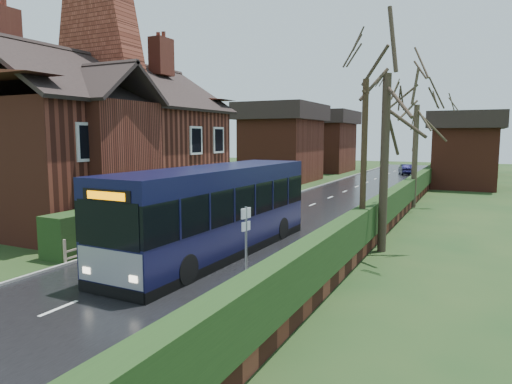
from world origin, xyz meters
The scene contains 18 objects.
ground centered at (0.00, 0.00, 0.00)m, with size 140.00×140.00×0.00m, color #30411C.
road centered at (0.00, 10.00, 0.01)m, with size 6.00×100.00×0.02m, color black.
pavement centered at (4.25, 10.00, 0.07)m, with size 2.50×100.00×0.14m, color slate.
kerb_right centered at (3.05, 10.00, 0.07)m, with size 0.12×100.00×0.14m, color gray.
kerb_left centered at (-3.05, 10.00, 0.05)m, with size 0.12×100.00×0.10m, color gray.
front_hedge centered at (-3.90, 5.00, 0.80)m, with size 1.20×16.00×1.60m, color #1B3213.
picket_fence centered at (-3.15, 5.00, 0.45)m, with size 0.10×16.00×0.90m, color gray, non-canonical shape.
right_wall_hedge centered at (5.80, 10.00, 1.02)m, with size 0.60×50.00×1.80m.
brick_house centered at (-8.73, 4.78, 4.38)m, with size 9.30×14.60×10.30m.
bus centered at (0.80, 0.54, 1.64)m, with size 2.77×10.93×3.30m.
car_silver centered at (-2.61, 3.22, 0.69)m, with size 1.64×4.07×1.39m, color #B8BABD.
car_green centered at (-1.60, 4.00, 0.68)m, with size 1.91×4.69×1.36m, color black.
car_distant centered at (2.00, 41.50, 0.60)m, with size 1.27×3.64×1.20m, color black.
bus_stop_sign centered at (3.90, -3.00, 1.66)m, with size 0.12×0.38×2.52m.
telegraph_pole centered at (5.80, 2.67, 3.27)m, with size 0.22×0.83×6.46m.
tree_right_near centered at (6.34, 3.76, 7.21)m, with size 4.47×4.47×9.65m.
tree_right_far centered at (6.00, 15.81, 6.78)m, with size 4.70×4.70×9.07m.
tree_house_side centered at (-13.43, 10.00, 6.63)m, with size 3.91×3.91×8.88m.
Camera 1 is at (9.53, -13.93, 4.43)m, focal length 32.00 mm.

